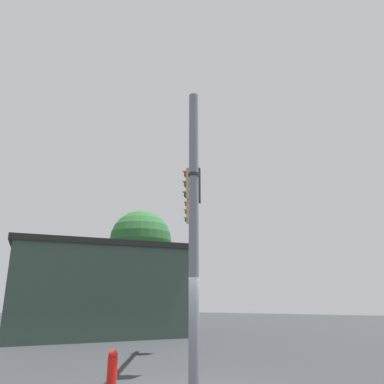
% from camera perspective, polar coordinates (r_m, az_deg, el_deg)
% --- Properties ---
extents(signal_pole, '(0.24, 0.24, 7.26)m').
position_cam_1_polar(signal_pole, '(8.77, 0.27, -5.88)').
color(signal_pole, slate).
rests_on(signal_pole, ground).
extents(mast_arm, '(6.97, 3.19, 0.18)m').
position_cam_1_polar(mast_arm, '(13.13, -0.01, 3.16)').
color(mast_arm, slate).
extents(traffic_light_nearest_pole, '(0.54, 0.49, 1.31)m').
position_cam_1_polar(traffic_light_nearest_pole, '(11.88, -0.04, 1.25)').
color(traffic_light_nearest_pole, black).
extents(traffic_light_mid_inner, '(0.54, 0.49, 1.31)m').
position_cam_1_polar(traffic_light_mid_inner, '(15.78, -0.20, -3.11)').
color(traffic_light_mid_inner, black).
extents(street_name_sign, '(1.26, 0.65, 0.22)m').
position_cam_1_polar(street_name_sign, '(9.46, 0.22, 1.99)').
color(street_name_sign, '#147238').
extents(storefront_building, '(10.50, 10.41, 4.89)m').
position_cam_1_polar(storefront_building, '(21.42, -14.70, -14.57)').
color(storefront_building, '#33473D').
rests_on(storefront_building, ground).
extents(tree_by_storefront, '(4.06, 4.06, 7.63)m').
position_cam_1_polar(tree_by_storefront, '(24.48, -8.07, -7.71)').
color(tree_by_storefront, '#4C3823').
rests_on(tree_by_storefront, ground).
extents(fire_hydrant, '(0.35, 0.24, 0.82)m').
position_cam_1_polar(fire_hydrant, '(9.94, -12.40, -25.36)').
color(fire_hydrant, red).
rests_on(fire_hydrant, ground).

